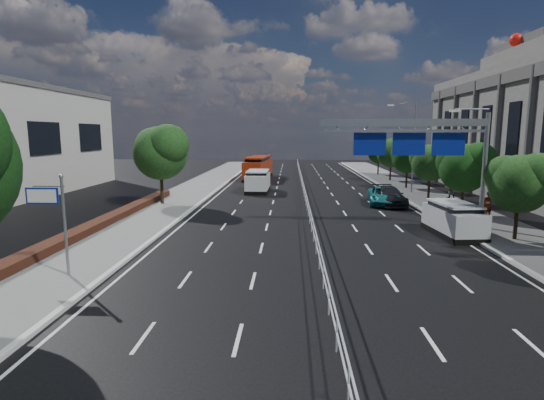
{
  "coord_description": "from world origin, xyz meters",
  "views": [
    {
      "loc": [
        -1.3,
        -16.54,
        5.96
      ],
      "look_at": [
        -2.28,
        5.99,
        2.4
      ],
      "focal_mm": 28.0,
      "sensor_mm": 36.0,
      "label": 1
    }
  ],
  "objects_px": {
    "near_car_dark": "(256,164)",
    "parked_car_teal": "(384,196)",
    "white_minivan": "(258,181)",
    "pedestrian_a": "(488,205)",
    "overhead_gantry": "(422,139)",
    "near_car_silver": "(261,173)",
    "silver_minivan": "(453,219)",
    "toilet_sign": "(53,208)",
    "red_bus": "(258,167)",
    "pedestrian_b": "(450,188)",
    "parked_car_dark": "(389,196)"
  },
  "relations": [
    {
      "from": "parked_car_dark",
      "to": "near_car_silver",
      "type": "bearing_deg",
      "value": 117.45
    },
    {
      "from": "white_minivan",
      "to": "pedestrian_b",
      "type": "relative_size",
      "value": 2.8
    },
    {
      "from": "parked_car_dark",
      "to": "pedestrian_b",
      "type": "relative_size",
      "value": 2.83
    },
    {
      "from": "toilet_sign",
      "to": "pedestrian_a",
      "type": "height_order",
      "value": "toilet_sign"
    },
    {
      "from": "red_bus",
      "to": "near_car_dark",
      "type": "distance_m",
      "value": 15.37
    },
    {
      "from": "parked_car_teal",
      "to": "pedestrian_a",
      "type": "relative_size",
      "value": 2.8
    },
    {
      "from": "toilet_sign",
      "to": "pedestrian_b",
      "type": "relative_size",
      "value": 2.35
    },
    {
      "from": "white_minivan",
      "to": "red_bus",
      "type": "relative_size",
      "value": 0.51
    },
    {
      "from": "white_minivan",
      "to": "pedestrian_b",
      "type": "bearing_deg",
      "value": -11.87
    },
    {
      "from": "near_car_dark",
      "to": "parked_car_teal",
      "type": "bearing_deg",
      "value": 109.51
    },
    {
      "from": "white_minivan",
      "to": "parked_car_dark",
      "type": "xyz_separation_m",
      "value": [
        11.58,
        -7.48,
        -0.34
      ]
    },
    {
      "from": "near_car_dark",
      "to": "parked_car_teal",
      "type": "height_order",
      "value": "near_car_dark"
    },
    {
      "from": "red_bus",
      "to": "parked_car_teal",
      "type": "bearing_deg",
      "value": -52.73
    },
    {
      "from": "near_car_dark",
      "to": "silver_minivan",
      "type": "bearing_deg",
      "value": 106.77
    },
    {
      "from": "red_bus",
      "to": "parked_car_dark",
      "type": "height_order",
      "value": "red_bus"
    },
    {
      "from": "silver_minivan",
      "to": "parked_car_dark",
      "type": "bearing_deg",
      "value": 92.08
    },
    {
      "from": "overhead_gantry",
      "to": "silver_minivan",
      "type": "distance_m",
      "value": 5.2
    },
    {
      "from": "near_car_dark",
      "to": "toilet_sign",
      "type": "bearing_deg",
      "value": 84.25
    },
    {
      "from": "white_minivan",
      "to": "near_car_silver",
      "type": "relative_size",
      "value": 1.1
    },
    {
      "from": "near_car_dark",
      "to": "silver_minivan",
      "type": "xyz_separation_m",
      "value": [
        15.38,
        -46.11,
        0.17
      ]
    },
    {
      "from": "pedestrian_a",
      "to": "overhead_gantry",
      "type": "bearing_deg",
      "value": 4.54
    },
    {
      "from": "overhead_gantry",
      "to": "near_car_dark",
      "type": "xyz_separation_m",
      "value": [
        -13.82,
        44.37,
        -4.81
      ]
    },
    {
      "from": "overhead_gantry",
      "to": "pedestrian_a",
      "type": "bearing_deg",
      "value": 26.18
    },
    {
      "from": "toilet_sign",
      "to": "red_bus",
      "type": "height_order",
      "value": "toilet_sign"
    },
    {
      "from": "overhead_gantry",
      "to": "silver_minivan",
      "type": "relative_size",
      "value": 2.11
    },
    {
      "from": "parked_car_teal",
      "to": "parked_car_dark",
      "type": "height_order",
      "value": "parked_car_dark"
    },
    {
      "from": "red_bus",
      "to": "pedestrian_b",
      "type": "distance_m",
      "value": 25.21
    },
    {
      "from": "overhead_gantry",
      "to": "parked_car_teal",
      "type": "xyz_separation_m",
      "value": [
        -0.17,
        9.15,
        -4.87
      ]
    },
    {
      "from": "pedestrian_a",
      "to": "silver_minivan",
      "type": "bearing_deg",
      "value": 26.73
    },
    {
      "from": "silver_minivan",
      "to": "pedestrian_a",
      "type": "relative_size",
      "value": 2.57
    },
    {
      "from": "toilet_sign",
      "to": "near_car_dark",
      "type": "bearing_deg",
      "value": 85.92
    },
    {
      "from": "parked_car_dark",
      "to": "pedestrian_a",
      "type": "distance_m",
      "value": 8.2
    },
    {
      "from": "overhead_gantry",
      "to": "pedestrian_a",
      "type": "relative_size",
      "value": 5.42
    },
    {
      "from": "white_minivan",
      "to": "pedestrian_a",
      "type": "bearing_deg",
      "value": -37.93
    },
    {
      "from": "parked_car_teal",
      "to": "silver_minivan",
      "type": "bearing_deg",
      "value": -74.04
    },
    {
      "from": "white_minivan",
      "to": "near_car_dark",
      "type": "height_order",
      "value": "white_minivan"
    },
    {
      "from": "silver_minivan",
      "to": "parked_car_dark",
      "type": "xyz_separation_m",
      "value": [
        -1.35,
        10.69,
        -0.2
      ]
    },
    {
      "from": "pedestrian_b",
      "to": "near_car_dark",
      "type": "bearing_deg",
      "value": -58.11
    },
    {
      "from": "near_car_silver",
      "to": "near_car_dark",
      "type": "xyz_separation_m",
      "value": [
        -1.88,
        15.03,
        -0.01
      ]
    },
    {
      "from": "red_bus",
      "to": "near_car_silver",
      "type": "height_order",
      "value": "red_bus"
    },
    {
      "from": "overhead_gantry",
      "to": "parked_car_teal",
      "type": "height_order",
      "value": "overhead_gantry"
    },
    {
      "from": "near_car_silver",
      "to": "near_car_dark",
      "type": "distance_m",
      "value": 15.15
    },
    {
      "from": "parked_car_teal",
      "to": "parked_car_dark",
      "type": "bearing_deg",
      "value": -21.74
    },
    {
      "from": "white_minivan",
      "to": "silver_minivan",
      "type": "distance_m",
      "value": 22.3
    },
    {
      "from": "overhead_gantry",
      "to": "red_bus",
      "type": "bearing_deg",
      "value": 112.93
    },
    {
      "from": "parked_car_dark",
      "to": "toilet_sign",
      "type": "bearing_deg",
      "value": -136.64
    },
    {
      "from": "overhead_gantry",
      "to": "white_minivan",
      "type": "distance_m",
      "value": 20.48
    },
    {
      "from": "overhead_gantry",
      "to": "near_car_silver",
      "type": "bearing_deg",
      "value": 112.15
    },
    {
      "from": "silver_minivan",
      "to": "pedestrian_a",
      "type": "height_order",
      "value": "pedestrian_a"
    },
    {
      "from": "pedestrian_b",
      "to": "red_bus",
      "type": "bearing_deg",
      "value": -42.24
    }
  ]
}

